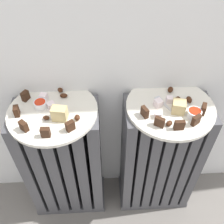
{
  "coord_description": "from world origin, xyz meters",
  "views": [
    {
      "loc": [
        -0.03,
        -0.34,
        1.22
      ],
      "look_at": [
        0.0,
        0.28,
        0.6
      ],
      "focal_mm": 41.18,
      "sensor_mm": 36.0,
      "label": 1
    }
  ],
  "objects_px": {
    "radiator_right": "(159,159)",
    "plate_left": "(53,111)",
    "jam_bowl_left": "(40,104)",
    "fork": "(164,103)",
    "radiator_left": "(65,163)",
    "plate_right": "(170,107)",
    "jam_bowl_right": "(194,113)"
  },
  "relations": [
    {
      "from": "radiator_left",
      "to": "jam_bowl_right",
      "type": "distance_m",
      "value": 0.57
    },
    {
      "from": "radiator_right",
      "to": "jam_bowl_right",
      "type": "distance_m",
      "value": 0.34
    },
    {
      "from": "plate_left",
      "to": "jam_bowl_right",
      "type": "distance_m",
      "value": 0.47
    },
    {
      "from": "plate_left",
      "to": "fork",
      "type": "relative_size",
      "value": 3.27
    },
    {
      "from": "radiator_left",
      "to": "plate_right",
      "type": "bearing_deg",
      "value": -0.0
    },
    {
      "from": "jam_bowl_right",
      "to": "radiator_right",
      "type": "bearing_deg",
      "value": 141.08
    },
    {
      "from": "radiator_left",
      "to": "fork",
      "type": "xyz_separation_m",
      "value": [
        0.38,
        0.01,
        0.32
      ]
    },
    {
      "from": "radiator_right",
      "to": "plate_left",
      "type": "relative_size",
      "value": 1.99
    },
    {
      "from": "plate_right",
      "to": "fork",
      "type": "height_order",
      "value": "fork"
    },
    {
      "from": "jam_bowl_right",
      "to": "fork",
      "type": "distance_m",
      "value": 0.11
    },
    {
      "from": "plate_right",
      "to": "radiator_left",
      "type": "bearing_deg",
      "value": 180.0
    },
    {
      "from": "radiator_left",
      "to": "fork",
      "type": "bearing_deg",
      "value": 1.56
    },
    {
      "from": "jam_bowl_right",
      "to": "fork",
      "type": "bearing_deg",
      "value": 144.11
    },
    {
      "from": "jam_bowl_left",
      "to": "fork",
      "type": "xyz_separation_m",
      "value": [
        0.42,
        -0.01,
        -0.01
      ]
    },
    {
      "from": "radiator_left",
      "to": "plate_left",
      "type": "bearing_deg",
      "value": -45.0
    },
    {
      "from": "radiator_right",
      "to": "radiator_left",
      "type": "bearing_deg",
      "value": 180.0
    },
    {
      "from": "radiator_left",
      "to": "fork",
      "type": "relative_size",
      "value": 6.5
    },
    {
      "from": "jam_bowl_right",
      "to": "jam_bowl_left",
      "type": "bearing_deg",
      "value": 172.09
    },
    {
      "from": "plate_right",
      "to": "jam_bowl_left",
      "type": "distance_m",
      "value": 0.44
    },
    {
      "from": "plate_right",
      "to": "radiator_right",
      "type": "bearing_deg",
      "value": -90.0
    },
    {
      "from": "jam_bowl_left",
      "to": "fork",
      "type": "bearing_deg",
      "value": -1.08
    },
    {
      "from": "radiator_right",
      "to": "plate_left",
      "type": "distance_m",
      "value": 0.51
    },
    {
      "from": "plate_right",
      "to": "jam_bowl_left",
      "type": "xyz_separation_m",
      "value": [
        -0.44,
        0.02,
        0.02
      ]
    },
    {
      "from": "jam_bowl_left",
      "to": "jam_bowl_right",
      "type": "distance_m",
      "value": 0.51
    },
    {
      "from": "radiator_right",
      "to": "plate_left",
      "type": "height_order",
      "value": "plate_left"
    },
    {
      "from": "radiator_left",
      "to": "jam_bowl_left",
      "type": "relative_size",
      "value": 13.7
    },
    {
      "from": "jam_bowl_left",
      "to": "fork",
      "type": "distance_m",
      "value": 0.42
    },
    {
      "from": "radiator_right",
      "to": "fork",
      "type": "relative_size",
      "value": 6.5
    },
    {
      "from": "plate_left",
      "to": "fork",
      "type": "bearing_deg",
      "value": 1.56
    },
    {
      "from": "fork",
      "to": "jam_bowl_left",
      "type": "bearing_deg",
      "value": 178.92
    },
    {
      "from": "plate_right",
      "to": "jam_bowl_right",
      "type": "distance_m",
      "value": 0.08
    },
    {
      "from": "radiator_left",
      "to": "plate_right",
      "type": "xyz_separation_m",
      "value": [
        0.4,
        -0.0,
        0.31
      ]
    }
  ]
}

